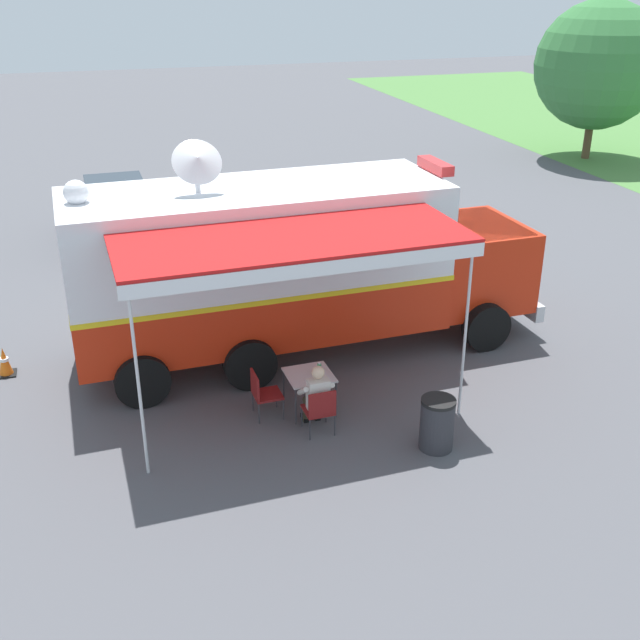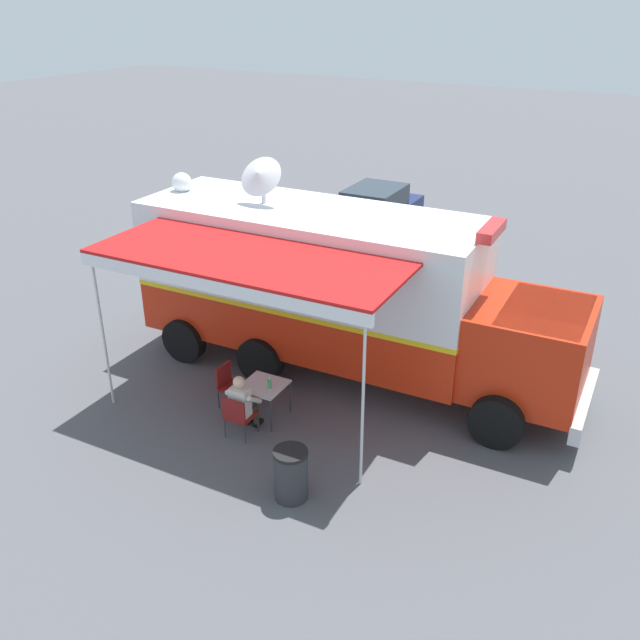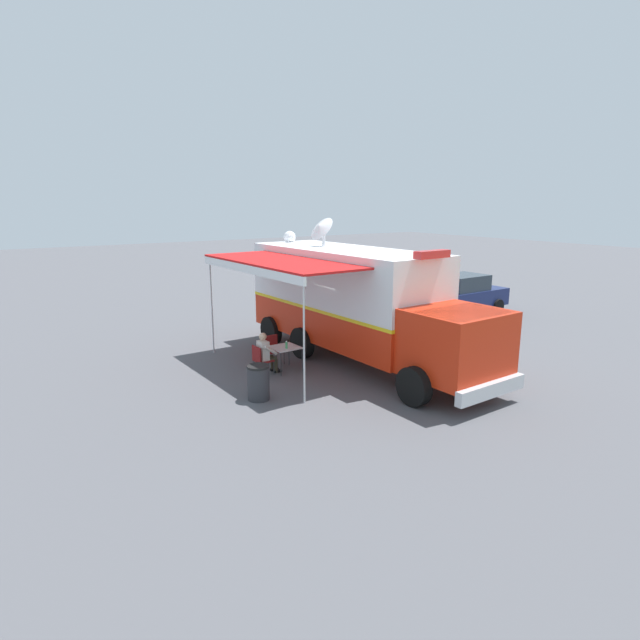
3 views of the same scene
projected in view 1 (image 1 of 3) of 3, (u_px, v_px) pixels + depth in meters
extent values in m
plane|color=#515156|center=(262.00, 354.00, 15.77)|extent=(100.00, 100.00, 0.00)
cube|color=silver|center=(199.00, 292.00, 18.80)|extent=(0.27, 4.80, 0.01)
cube|color=red|center=(260.00, 303.00, 15.29)|extent=(2.73, 7.28, 1.10)
cube|color=white|center=(258.00, 236.00, 14.70)|extent=(2.73, 7.28, 1.70)
cube|color=yellow|center=(259.00, 277.00, 15.06)|extent=(2.75, 7.30, 0.10)
cube|color=red|center=(469.00, 262.00, 16.52)|extent=(2.37, 2.17, 1.70)
cube|color=#28333D|center=(479.00, 239.00, 16.37)|extent=(2.20, 1.54, 0.70)
cube|color=silver|center=(510.00, 294.00, 17.23)|extent=(2.38, 0.28, 0.36)
cylinder|color=black|center=(432.00, 284.00, 17.94)|extent=(0.33, 1.01, 1.00)
cylinder|color=black|center=(486.00, 327.00, 15.79)|extent=(0.33, 1.01, 1.00)
cylinder|color=black|center=(222.00, 312.00, 16.47)|extent=(0.33, 1.01, 1.00)
cylinder|color=black|center=(250.00, 364.00, 14.33)|extent=(0.33, 1.01, 1.00)
cylinder|color=black|center=(128.00, 325.00, 15.90)|extent=(0.33, 1.01, 1.00)
cylinder|color=black|center=(142.00, 381.00, 13.75)|extent=(0.33, 1.01, 1.00)
cube|color=white|center=(256.00, 190.00, 14.32)|extent=(2.73, 7.28, 0.10)
cube|color=red|center=(435.00, 166.00, 15.34)|extent=(1.11, 0.31, 0.20)
cylinder|color=silver|center=(197.00, 180.00, 13.89)|extent=(0.10, 0.10, 0.45)
cone|color=silver|center=(197.00, 160.00, 13.59)|extent=(0.74, 0.92, 0.81)
sphere|color=white|center=(76.00, 193.00, 13.29)|extent=(0.44, 0.44, 0.44)
cube|color=red|center=(293.00, 238.00, 12.39)|extent=(2.38, 5.83, 0.06)
cube|color=white|center=(313.00, 269.00, 11.53)|extent=(0.26, 5.76, 0.24)
cylinder|color=silver|center=(466.00, 331.00, 13.01)|extent=(0.05, 0.05, 3.25)
cylinder|color=silver|center=(138.00, 382.00, 11.41)|extent=(0.05, 0.05, 3.25)
cube|color=silver|center=(309.00, 375.00, 13.49)|extent=(0.83, 0.83, 0.03)
cylinder|color=#333338|center=(322.00, 380.00, 14.07)|extent=(0.03, 0.03, 0.70)
cylinder|color=#333338|center=(336.00, 400.00, 13.43)|extent=(0.03, 0.03, 0.70)
cylinder|color=#333338|center=(284.00, 387.00, 13.85)|extent=(0.03, 0.03, 0.70)
cylinder|color=#333338|center=(296.00, 407.00, 13.22)|extent=(0.03, 0.03, 0.70)
cylinder|color=#3F9959|center=(319.00, 369.00, 13.45)|extent=(0.07, 0.07, 0.20)
cylinder|color=white|center=(319.00, 363.00, 13.40)|extent=(0.04, 0.04, 0.02)
cube|color=maroon|center=(318.00, 410.00, 12.99)|extent=(0.50, 0.50, 0.04)
cube|color=maroon|center=(322.00, 404.00, 12.71)|extent=(0.06, 0.48, 0.44)
cylinder|color=#333338|center=(302.00, 416.00, 13.20)|extent=(0.02, 0.02, 0.42)
cylinder|color=#333338|center=(326.00, 412.00, 13.33)|extent=(0.02, 0.02, 0.42)
cylinder|color=#333338|center=(310.00, 429.00, 12.83)|extent=(0.02, 0.02, 0.42)
cylinder|color=#333338|center=(335.00, 425.00, 12.95)|extent=(0.02, 0.02, 0.42)
cube|color=maroon|center=(268.00, 395.00, 13.45)|extent=(0.50, 0.50, 0.04)
cube|color=maroon|center=(255.00, 385.00, 13.29)|extent=(0.48, 0.06, 0.44)
cylinder|color=#333338|center=(277.00, 397.00, 13.79)|extent=(0.02, 0.02, 0.42)
cylinder|color=#333338|center=(283.00, 409.00, 13.41)|extent=(0.02, 0.02, 0.42)
cylinder|color=#333338|center=(253.00, 401.00, 13.66)|extent=(0.02, 0.02, 0.42)
cylinder|color=#333338|center=(259.00, 413.00, 13.29)|extent=(0.02, 0.02, 0.42)
cube|color=silver|center=(318.00, 394.00, 12.87)|extent=(0.25, 0.37, 0.56)
sphere|color=beige|center=(318.00, 372.00, 12.69)|extent=(0.22, 0.22, 0.22)
cylinder|color=silver|center=(303.00, 391.00, 12.88)|extent=(0.43, 0.10, 0.34)
cylinder|color=silver|center=(329.00, 387.00, 13.02)|extent=(0.43, 0.10, 0.34)
cylinder|color=#383323|center=(309.00, 405.00, 13.11)|extent=(0.38, 0.14, 0.13)
cylinder|color=#383323|center=(306.00, 411.00, 13.36)|extent=(0.11, 0.11, 0.42)
cube|color=black|center=(305.00, 418.00, 13.48)|extent=(0.24, 0.11, 0.07)
cylinder|color=#383323|center=(320.00, 403.00, 13.17)|extent=(0.38, 0.14, 0.13)
cylinder|color=#383323|center=(317.00, 409.00, 13.42)|extent=(0.11, 0.11, 0.42)
cube|color=black|center=(316.00, 416.00, 13.54)|extent=(0.24, 0.11, 0.07)
cylinder|color=#2D2D33|center=(437.00, 425.00, 12.54)|extent=(0.56, 0.56, 0.85)
cylinder|color=black|center=(439.00, 401.00, 12.35)|extent=(0.57, 0.57, 0.06)
cube|color=black|center=(7.00, 374.00, 14.98)|extent=(0.36, 0.36, 0.03)
cone|color=orange|center=(4.00, 361.00, 14.86)|extent=(0.26, 0.26, 0.55)
cylinder|color=white|center=(4.00, 359.00, 14.85)|extent=(0.17, 0.17, 0.06)
cube|color=navy|center=(118.00, 216.00, 22.13)|extent=(4.24, 1.88, 0.76)
cube|color=#28333D|center=(115.00, 193.00, 21.70)|extent=(2.13, 1.64, 0.68)
cylinder|color=black|center=(85.00, 219.00, 23.16)|extent=(0.64, 0.23, 0.64)
cylinder|color=black|center=(145.00, 213.00, 23.67)|extent=(0.64, 0.23, 0.64)
cylinder|color=black|center=(89.00, 246.00, 20.91)|extent=(0.64, 0.23, 0.64)
cylinder|color=black|center=(156.00, 239.00, 21.42)|extent=(0.64, 0.23, 0.64)
cylinder|color=brown|center=(588.00, 134.00, 31.50)|extent=(0.32, 0.32, 1.95)
sphere|color=#387A3D|center=(598.00, 65.00, 30.37)|extent=(4.98, 4.98, 4.98)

